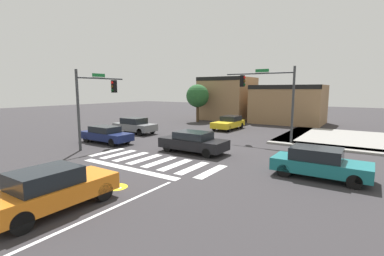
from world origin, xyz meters
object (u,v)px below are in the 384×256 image
(traffic_signal_southwest, at_px, (95,96))
(car_orange, at_px, (52,189))
(car_teal, at_px, (319,163))
(roadside_tree, at_px, (198,96))
(car_gray, at_px, (135,125))
(car_navy, at_px, (106,134))
(car_black, at_px, (193,142))
(car_yellow, at_px, (229,123))
(traffic_signal_northeast, at_px, (269,91))

(traffic_signal_southwest, bearing_deg, car_orange, -135.42)
(traffic_signal_southwest, xyz_separation_m, car_teal, (14.87, 1.19, -3.01))
(roadside_tree, bearing_deg, car_gray, -89.37)
(car_teal, distance_m, roadside_tree, 24.11)
(traffic_signal_southwest, xyz_separation_m, car_navy, (-0.73, 1.39, -3.07))
(car_black, relative_size, car_gray, 1.06)
(car_teal, bearing_deg, car_navy, -0.74)
(car_gray, bearing_deg, car_orange, -54.23)
(traffic_signal_southwest, distance_m, car_teal, 15.22)
(car_black, xyz_separation_m, car_yellow, (-2.86, 11.32, -0.03))
(car_navy, bearing_deg, car_gray, -71.29)
(car_yellow, distance_m, roadside_tree, 8.08)
(traffic_signal_southwest, bearing_deg, car_gray, 20.87)
(car_teal, xyz_separation_m, car_orange, (-7.13, -9.05, 0.04))
(traffic_signal_southwest, xyz_separation_m, car_yellow, (4.03, 13.73, -3.06))
(traffic_signal_southwest, height_order, car_navy, traffic_signal_southwest)
(traffic_signal_northeast, xyz_separation_m, car_orange, (-2.07, -16.74, -3.35))
(car_yellow, bearing_deg, car_orange, 9.77)
(car_black, relative_size, car_teal, 1.05)
(car_teal, distance_m, car_yellow, 16.58)
(car_navy, xyz_separation_m, car_gray, (-1.61, 4.75, 0.08))
(car_gray, bearing_deg, car_navy, -71.29)
(car_orange, distance_m, car_yellow, 21.91)
(car_navy, height_order, car_gray, car_gray)
(traffic_signal_southwest, relative_size, car_black, 1.22)
(car_orange, height_order, roadside_tree, roadside_tree)
(traffic_signal_northeast, distance_m, car_orange, 17.19)
(car_gray, bearing_deg, roadside_tree, 90.63)
(traffic_signal_northeast, bearing_deg, car_yellow, -39.99)
(roadside_tree, bearing_deg, car_black, -58.58)
(car_teal, height_order, car_orange, car_orange)
(car_teal, height_order, roadside_tree, roadside_tree)
(car_orange, bearing_deg, car_black, 4.76)
(car_navy, distance_m, car_orange, 12.55)
(car_navy, bearing_deg, traffic_signal_northeast, -144.66)
(car_yellow, height_order, roadside_tree, roadside_tree)
(traffic_signal_southwest, xyz_separation_m, car_gray, (-2.34, 6.15, -2.98))
(car_teal, bearing_deg, car_gray, -16.05)
(traffic_signal_southwest, relative_size, car_yellow, 1.25)
(car_orange, xyz_separation_m, roadside_tree, (-10.22, 25.59, 2.59))
(traffic_signal_southwest, distance_m, car_orange, 11.43)
(car_yellow, relative_size, car_gray, 1.04)
(car_black, bearing_deg, traffic_signal_northeast, -114.34)
(car_teal, relative_size, car_yellow, 0.97)
(traffic_signal_northeast, height_order, roadside_tree, traffic_signal_northeast)
(car_gray, bearing_deg, car_black, -22.02)
(car_navy, bearing_deg, car_orange, 132.50)
(car_gray, distance_m, roadside_tree, 11.87)
(car_black, bearing_deg, roadside_tree, -58.58)
(car_gray, bearing_deg, car_yellow, 49.98)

